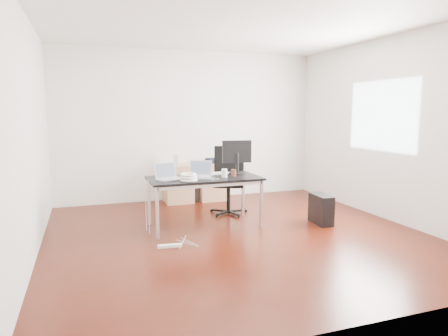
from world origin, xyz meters
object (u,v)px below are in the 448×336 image
object	(u,v)px
desk	(204,181)
filing_cabinet_right	(211,181)
filing_cabinet_left	(178,183)
pc_tower	(321,209)
office_chair	(229,177)

from	to	relation	value
desk	filing_cabinet_right	size ratio (longest dim) A/B	2.29
filing_cabinet_left	pc_tower	xyz separation A→B (m)	(1.70, -2.13, -0.13)
filing_cabinet_right	pc_tower	bearing A→B (deg)	-63.68
office_chair	filing_cabinet_left	size ratio (longest dim) A/B	1.54
desk	pc_tower	size ratio (longest dim) A/B	3.56
office_chair	filing_cabinet_right	world-z (taller)	office_chair
office_chair	filing_cabinet_right	xyz separation A→B (m)	(0.03, 1.04, -0.26)
office_chair	filing_cabinet_left	xyz separation A→B (m)	(-0.62, 1.04, -0.26)
office_chair	filing_cabinet_right	distance (m)	1.07
office_chair	filing_cabinet_right	bearing A→B (deg)	110.75
office_chair	desk	bearing A→B (deg)	-111.19
filing_cabinet_left	filing_cabinet_right	world-z (taller)	same
pc_tower	desk	bearing A→B (deg)	169.11
office_chair	filing_cabinet_left	distance (m)	1.23
pc_tower	filing_cabinet_left	bearing A→B (deg)	132.29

